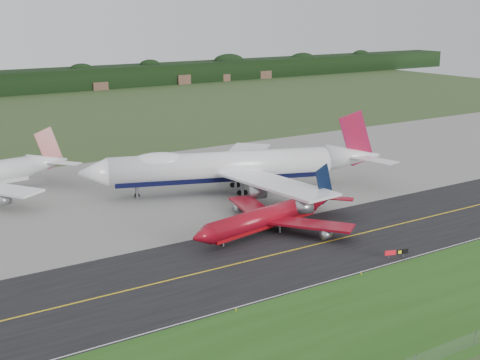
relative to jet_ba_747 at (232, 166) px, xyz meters
The scene contains 11 objects.
ground 40.09m from the jet_ba_747, 103.34° to the right, with size 600.00×600.00×0.00m, color #354A22.
grass_verge 74.32m from the jet_ba_747, 97.08° to the right, with size 400.00×30.00×0.01m, color #225218.
taxiway 43.94m from the jet_ba_747, 102.13° to the right, with size 400.00×32.00×0.02m, color black.
apron 16.91m from the jet_ba_747, 126.02° to the left, with size 400.00×78.00×0.01m, color gray.
taxiway_centreline 43.94m from the jet_ba_747, 102.13° to the right, with size 400.00×0.40×0.00m, color yellow.
taxiway_edge_line 59.05m from the jet_ba_747, 98.94° to the right, with size 400.00×0.25×0.00m, color silver.
jet_ba_747 is the anchor object (origin of this frame).
jet_red_737 32.03m from the jet_ba_747, 107.53° to the right, with size 42.59×34.25×11.55m.
taxiway_sign 56.76m from the jet_ba_747, 89.39° to the right, with size 4.60×1.64×1.59m.
edge_marker_left 69.94m from the jet_ba_747, 122.16° to the right, with size 0.16×0.16×0.50m, color yellow.
edge_marker_center 60.27m from the jet_ba_747, 100.29° to the right, with size 0.16×0.16×0.50m, color yellow.
Camera 1 is at (-79.74, -100.65, 45.78)m, focal length 50.00 mm.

